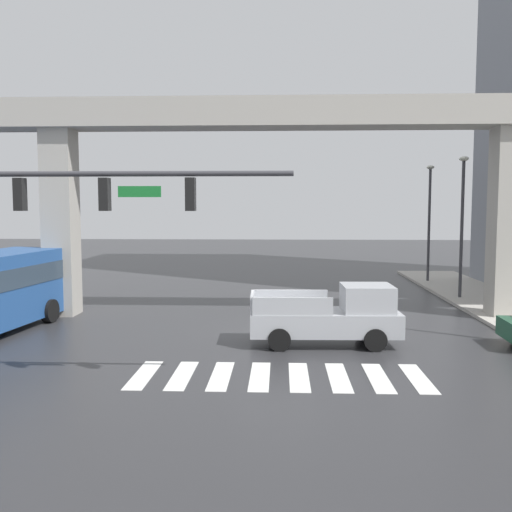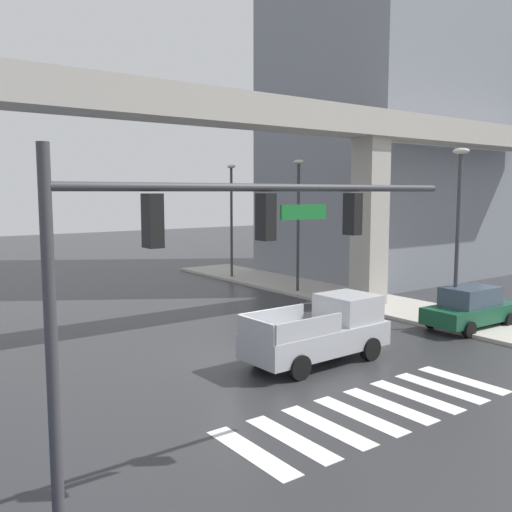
{
  "view_description": "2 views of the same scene",
  "coord_description": "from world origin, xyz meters",
  "px_view_note": "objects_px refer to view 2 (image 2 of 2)",
  "views": [
    {
      "loc": [
        0.02,
        -21.35,
        4.8
      ],
      "look_at": [
        -0.89,
        -0.15,
        2.94
      ],
      "focal_mm": 40.57,
      "sensor_mm": 36.0,
      "label": 1
    },
    {
      "loc": [
        -10.46,
        -14.58,
        5.52
      ],
      "look_at": [
        0.96,
        0.9,
        3.3
      ],
      "focal_mm": 38.94,
      "sensor_mm": 36.0,
      "label": 2
    }
  ],
  "objects_px": {
    "sedan_dark_green": "(471,308)",
    "street_lamp_far_north": "(231,207)",
    "traffic_signal_mast": "(212,250)",
    "street_lamp_mid_block": "(298,210)",
    "street_lamp_near_corner": "(458,216)",
    "pickup_truck": "(323,331)"
  },
  "relations": [
    {
      "from": "sedan_dark_green",
      "to": "traffic_signal_mast",
      "type": "xyz_separation_m",
      "value": [
        -15.26,
        -4.77,
        3.71
      ]
    },
    {
      "from": "traffic_signal_mast",
      "to": "street_lamp_mid_block",
      "type": "height_order",
      "value": "street_lamp_mid_block"
    },
    {
      "from": "traffic_signal_mast",
      "to": "sedan_dark_green",
      "type": "bearing_deg",
      "value": 17.35
    },
    {
      "from": "street_lamp_near_corner",
      "to": "pickup_truck",
      "type": "bearing_deg",
      "value": -179.79
    },
    {
      "from": "street_lamp_far_north",
      "to": "sedan_dark_green",
      "type": "bearing_deg",
      "value": -88.19
    },
    {
      "from": "street_lamp_near_corner",
      "to": "street_lamp_far_north",
      "type": "bearing_deg",
      "value": 90.0
    },
    {
      "from": "sedan_dark_green",
      "to": "traffic_signal_mast",
      "type": "distance_m",
      "value": 16.41
    },
    {
      "from": "pickup_truck",
      "to": "street_lamp_mid_block",
      "type": "distance_m",
      "value": 12.7
    },
    {
      "from": "sedan_dark_green",
      "to": "traffic_signal_mast",
      "type": "relative_size",
      "value": 0.5
    },
    {
      "from": "traffic_signal_mast",
      "to": "street_lamp_mid_block",
      "type": "relative_size",
      "value": 1.2
    },
    {
      "from": "traffic_signal_mast",
      "to": "pickup_truck",
      "type": "bearing_deg",
      "value": 34.59
    },
    {
      "from": "street_lamp_mid_block",
      "to": "street_lamp_far_north",
      "type": "distance_m",
      "value": 6.46
    },
    {
      "from": "pickup_truck",
      "to": "street_lamp_near_corner",
      "type": "relative_size",
      "value": 0.71
    },
    {
      "from": "sedan_dark_green",
      "to": "street_lamp_far_north",
      "type": "height_order",
      "value": "street_lamp_far_north"
    },
    {
      "from": "sedan_dark_green",
      "to": "street_lamp_mid_block",
      "type": "bearing_deg",
      "value": 92.96
    },
    {
      "from": "sedan_dark_green",
      "to": "street_lamp_mid_block",
      "type": "xyz_separation_m",
      "value": [
        -0.52,
        10.14,
        3.7
      ]
    },
    {
      "from": "pickup_truck",
      "to": "street_lamp_far_north",
      "type": "distance_m",
      "value": 18.14
    },
    {
      "from": "sedan_dark_green",
      "to": "street_lamp_far_north",
      "type": "xyz_separation_m",
      "value": [
        -0.52,
        16.59,
        3.7
      ]
    },
    {
      "from": "sedan_dark_green",
      "to": "street_lamp_near_corner",
      "type": "height_order",
      "value": "street_lamp_near_corner"
    },
    {
      "from": "pickup_truck",
      "to": "street_lamp_mid_block",
      "type": "height_order",
      "value": "street_lamp_mid_block"
    },
    {
      "from": "traffic_signal_mast",
      "to": "street_lamp_far_north",
      "type": "relative_size",
      "value": 1.2
    },
    {
      "from": "street_lamp_near_corner",
      "to": "street_lamp_far_north",
      "type": "height_order",
      "value": "same"
    }
  ]
}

